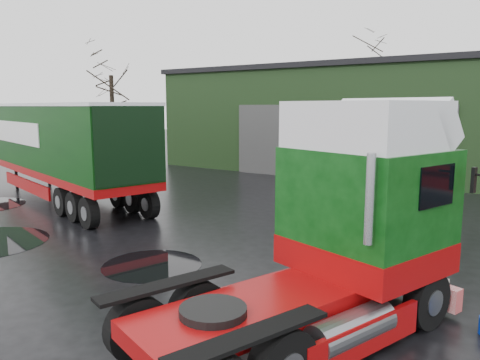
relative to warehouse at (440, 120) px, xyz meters
name	(u,v)px	position (x,y,z in m)	size (l,w,h in m)	color
ground	(190,254)	(-2.00, -20.00, -3.16)	(100.00, 100.00, 0.00)	black
warehouse	(440,120)	(0.00, 0.00, 0.00)	(32.40, 12.40, 6.30)	black
hero_tractor	(294,225)	(2.50, -22.63, -1.12)	(2.78, 6.55, 4.07)	#0C4211
trailer_left	(59,151)	(-11.53, -17.28, -1.11)	(2.69, 13.16, 4.09)	silver
tree_left	(112,101)	(-19.00, -8.00, 1.09)	(4.40, 4.40, 8.50)	black
tree_back_a	(367,96)	(-8.00, 10.00, 1.59)	(4.40, 4.40, 9.50)	black
puddle_1	(352,237)	(0.98, -15.98, -3.15)	(1.86, 1.86, 0.01)	black
puddle_4	(152,265)	(-2.22, -21.19, -3.15)	(2.48, 2.48, 0.01)	black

